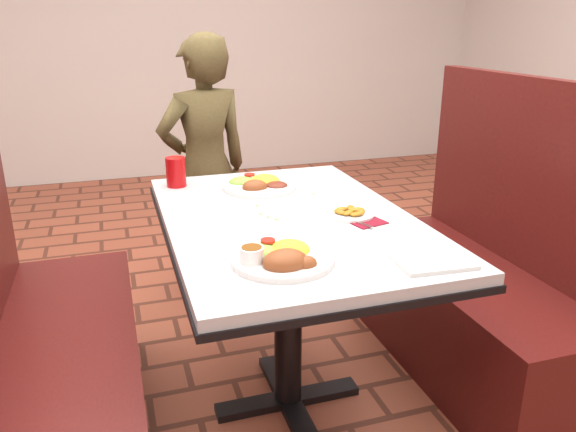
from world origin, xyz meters
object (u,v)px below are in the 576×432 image
object	(u,v)px
booth_bench_right	(478,295)
plantain_plate	(350,213)
booth_bench_left	(50,365)
far_dinner_plate	(259,181)
near_dinner_plate	(281,252)
dining_table	(288,243)
diner_person	(205,169)
red_tumbler	(176,172)

from	to	relation	value
booth_bench_right	plantain_plate	world-z (taller)	booth_bench_right
booth_bench_left	booth_bench_right	bearing A→B (deg)	0.00
plantain_plate	far_dinner_plate	bearing A→B (deg)	116.58
booth_bench_left	plantain_plate	world-z (taller)	booth_bench_left
booth_bench_right	near_dinner_plate	size ratio (longest dim) A/B	4.27
booth_bench_right	far_dinner_plate	distance (m)	0.98
dining_table	booth_bench_right	world-z (taller)	booth_bench_right
plantain_plate	diner_person	bearing A→B (deg)	105.21
near_dinner_plate	plantain_plate	distance (m)	0.45
booth_bench_left	near_dinner_plate	bearing A→B (deg)	-28.44
near_dinner_plate	red_tumbler	world-z (taller)	red_tumbler
booth_bench_left	near_dinner_plate	world-z (taller)	booth_bench_left
dining_table	booth_bench_left	size ratio (longest dim) A/B	1.01
dining_table	diner_person	size ratio (longest dim) A/B	0.92
near_dinner_plate	red_tumbler	distance (m)	0.85
dining_table	red_tumbler	bearing A→B (deg)	123.14
booth_bench_left	red_tumbler	size ratio (longest dim) A/B	10.40
far_dinner_plate	red_tumbler	distance (m)	0.33
near_dinner_plate	booth_bench_right	bearing A→B (deg)	21.08
far_dinner_plate	near_dinner_plate	bearing A→B (deg)	-100.26
booth_bench_left	booth_bench_right	xyz separation A→B (m)	(1.60, 0.00, 0.00)
booth_bench_right	red_tumbler	xyz separation A→B (m)	(-1.11, 0.48, 0.48)
diner_person	far_dinner_plate	distance (m)	0.72
dining_table	booth_bench_right	size ratio (longest dim) A/B	1.01
booth_bench_left	booth_bench_right	distance (m)	1.60
near_dinner_plate	plantain_plate	world-z (taller)	near_dinner_plate
booth_bench_left	plantain_plate	xyz separation A→B (m)	(1.00, -0.06, 0.43)
near_dinner_plate	diner_person	bearing A→B (deg)	88.71
plantain_plate	dining_table	bearing A→B (deg)	163.04
dining_table	plantain_plate	xyz separation A→B (m)	(0.20, -0.06, 0.11)
red_tumbler	plantain_plate	bearing A→B (deg)	-46.40
booth_bench_left	diner_person	xyz separation A→B (m)	(0.70, 1.05, 0.33)
near_dinner_plate	plantain_plate	xyz separation A→B (m)	(0.33, 0.30, -0.02)
diner_person	far_dinner_plate	size ratio (longest dim) A/B	4.61
booth_bench_left	booth_bench_right	size ratio (longest dim) A/B	1.00
dining_table	near_dinner_plate	distance (m)	0.40
near_dinner_plate	far_dinner_plate	size ratio (longest dim) A/B	0.98
dining_table	booth_bench_left	world-z (taller)	booth_bench_left
booth_bench_left	diner_person	world-z (taller)	diner_person
far_dinner_plate	booth_bench_right	bearing A→B (deg)	-23.58
diner_person	near_dinner_plate	distance (m)	1.42
booth_bench_left	far_dinner_plate	bearing A→B (deg)	23.90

